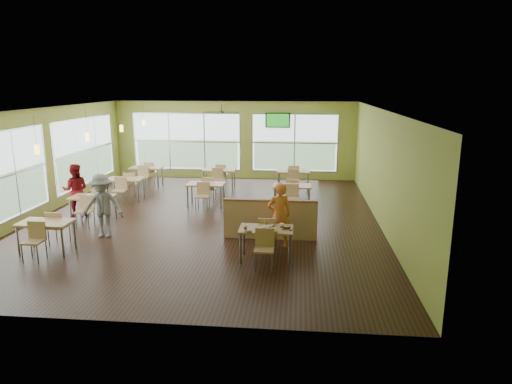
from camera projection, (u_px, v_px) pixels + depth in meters
room at (205, 166)px, 13.09m from camera, size 12.00×12.04×3.20m
window_bays at (150, 153)px, 16.35m from camera, size 9.24×10.24×2.38m
main_table at (266, 233)px, 10.23m from camera, size 1.22×1.52×0.87m
half_wall_divider at (270, 219)px, 11.66m from camera, size 2.40×0.14×1.04m
dining_tables at (185, 185)px, 15.07m from camera, size 6.92×8.72×0.87m
pendant_lights at (105, 132)px, 13.85m from camera, size 0.11×7.31×0.86m
ceiling_fan at (221, 112)px, 15.68m from camera, size 1.25×1.25×0.29m
tv_backwall at (278, 120)px, 18.44m from camera, size 1.00×0.07×0.60m
man_plaid at (279, 216)px, 10.95m from camera, size 0.69×0.57×1.63m
patron_maroon at (75, 190)px, 13.67m from camera, size 0.92×0.81×1.58m
patron_grey at (102, 206)px, 11.75m from camera, size 1.12×0.70×1.67m
cup_blue at (245, 228)px, 10.01m from camera, size 0.09×0.09×0.34m
cup_yellow at (264, 228)px, 10.00m from camera, size 0.08×0.08×0.30m
cup_red_near at (270, 228)px, 9.94m from camera, size 0.10×0.10×0.38m
cup_red_far at (282, 226)px, 10.09m from camera, size 0.10×0.10×0.37m
food_basket at (286, 227)px, 10.21m from camera, size 0.22×0.22×0.05m
ketchup_cup at (291, 230)px, 10.03m from camera, size 0.06×0.06×0.03m
wrapper_left at (249, 231)px, 9.94m from camera, size 0.18×0.17×0.04m
wrapper_mid at (272, 225)px, 10.37m from camera, size 0.21×0.19×0.05m
wrapper_right at (274, 232)px, 9.90m from camera, size 0.17×0.16×0.04m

